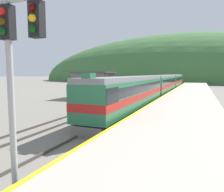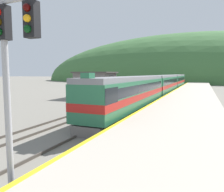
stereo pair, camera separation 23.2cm
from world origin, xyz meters
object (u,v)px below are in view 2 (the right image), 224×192
carriage_second (164,84)px  carriage_third (176,81)px  signal_mast_main (4,49)px  siding_train (159,82)px  express_train_lead_car (131,93)px

carriage_second → carriage_third: bearing=90.0°
carriage_second → carriage_third: same height
carriage_second → signal_mast_main: bearing=-88.1°
carriage_second → siding_train: (-4.38, 17.98, -0.31)m
express_train_lead_car → carriage_third: bearing=90.0°
carriage_second → carriage_third: 21.02m
siding_train → signal_mast_main: size_ratio=5.29×
express_train_lead_car → carriage_second: bearing=90.0°
carriage_third → siding_train: size_ratio=0.52×
express_train_lead_car → carriage_third: 42.24m
siding_train → signal_mast_main: bearing=-84.2°
carriage_second → express_train_lead_car: bearing=-90.0°
express_train_lead_car → siding_train: 39.44m
carriage_third → signal_mast_main: 59.20m
carriage_third → carriage_second: bearing=-90.0°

